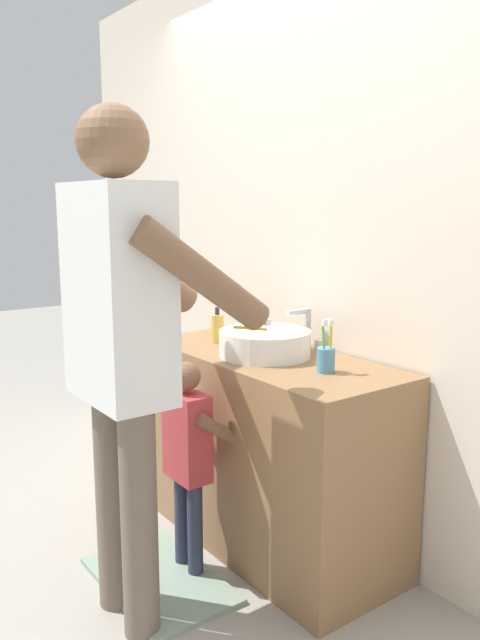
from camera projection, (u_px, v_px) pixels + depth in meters
name	position (u px, v px, depth m)	size (l,w,h in m)	color
ground_plane	(211.00, 561.00, 2.66)	(14.00, 14.00, 0.00)	#9E998E
back_wall	(326.00, 236.00, 2.77)	(4.40, 0.08, 2.70)	beige
vanity_cabinet	(268.00, 450.00, 2.75)	(1.25, 0.54, 0.85)	olive
sink_basin	(265.00, 343.00, 2.65)	(0.39, 0.39, 0.11)	white
faucet	(306.00, 331.00, 2.78)	(0.18, 0.14, 0.18)	#B7BABF
toothbrush_cup	(326.00, 358.00, 2.39)	(0.07, 0.07, 0.21)	#4C8EB2
soap_bottle	(217.00, 328.00, 2.91)	(0.06, 0.06, 0.17)	gold
bath_mat	(159.00, 580.00, 2.51)	(0.64, 0.40, 0.02)	gray
child_toddler	(189.00, 448.00, 2.50)	(0.27, 0.27, 0.89)	#2D334C
adult_parent	(124.00, 326.00, 2.12)	(0.56, 0.58, 1.80)	#6B5B4C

